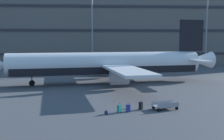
# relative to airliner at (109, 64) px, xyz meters

# --- Properties ---
(ground_plane) EXTENTS (600.00, 600.00, 0.00)m
(ground_plane) POSITION_rel_airliner_xyz_m (-3.65, -0.89, -3.14)
(ground_plane) COLOR #424449
(terminal_structure) EXTENTS (140.02, 21.53, 19.79)m
(terminal_structure) POSITION_rel_airliner_xyz_m (-3.65, 42.20, 6.76)
(terminal_structure) COLOR #605B56
(terminal_structure) RESTS_ON ground_plane
(airliner) EXTENTS (37.71, 30.63, 10.69)m
(airliner) POSITION_rel_airliner_xyz_m (0.00, 0.00, 0.00)
(airliner) COLOR silver
(airliner) RESTS_ON ground_plane
(light_mast_left) EXTENTS (1.80, 0.50, 19.47)m
(light_mast_left) POSITION_rel_airliner_xyz_m (-2.99, 27.51, 8.25)
(light_mast_left) COLOR gray
(light_mast_left) RESTS_ON ground_plane
(light_mast_center_left) EXTENTS (1.80, 0.50, 21.54)m
(light_mast_center_left) POSITION_rel_airliner_xyz_m (27.96, 27.51, 9.32)
(light_mast_center_left) COLOR gray
(light_mast_center_left) RESTS_ON ground_plane
(suitcase_orange) EXTENTS (0.46, 0.39, 0.94)m
(suitcase_orange) POSITION_rel_airliner_xyz_m (0.82, -18.40, -2.74)
(suitcase_orange) COLOR navy
(suitcase_orange) RESTS_ON ground_plane
(suitcase_silver) EXTENTS (0.45, 0.44, 0.94)m
(suitcase_silver) POSITION_rel_airliner_xyz_m (-0.06, -18.44, -2.74)
(suitcase_silver) COLOR #147266
(suitcase_silver) RESTS_ON ground_plane
(suitcase_black) EXTENTS (0.45, 0.45, 0.93)m
(suitcase_black) POSITION_rel_airliner_xyz_m (2.25, -17.52, -2.72)
(suitcase_black) COLOR black
(suitcase_black) RESTS_ON ground_plane
(backpack_large) EXTENTS (0.38, 0.40, 0.52)m
(backpack_large) POSITION_rel_airliner_xyz_m (1.14, -17.05, -2.91)
(backpack_large) COLOR navy
(backpack_large) RESTS_ON ground_plane
(backpack_small) EXTENTS (0.37, 0.23, 0.49)m
(backpack_small) POSITION_rel_airliner_xyz_m (-1.40, -19.23, -2.93)
(backpack_small) COLOR navy
(backpack_small) RESTS_ON ground_plane
(baggage_cart) EXTENTS (3.36, 1.94, 0.82)m
(baggage_cart) POSITION_rel_airliner_xyz_m (4.76, -17.64, -2.71)
(baggage_cart) COLOR gray
(baggage_cart) RESTS_ON ground_plane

